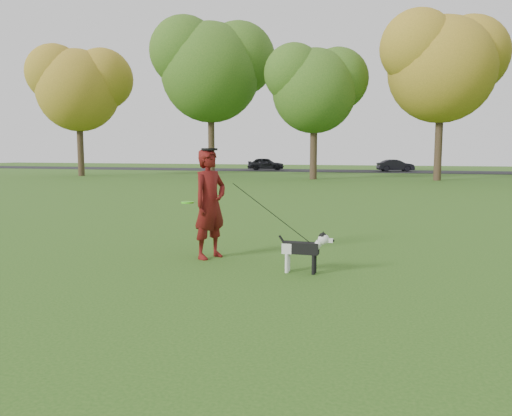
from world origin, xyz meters
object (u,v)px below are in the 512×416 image
(car_left, at_px, (266,164))
(car_mid, at_px, (395,165))
(man, at_px, (210,204))
(dog, at_px, (305,247))

(car_left, relative_size, car_mid, 1.08)
(man, xyz_separation_m, car_left, (-9.99, 39.84, -0.35))
(dog, xyz_separation_m, car_mid, (0.63, 40.47, 0.15))
(dog, bearing_deg, car_left, 106.32)
(man, height_order, dog, man)
(dog, bearing_deg, car_mid, 89.11)
(man, bearing_deg, car_mid, 20.34)
(man, height_order, car_mid, man)
(man, bearing_deg, dog, -84.85)
(man, relative_size, car_mid, 0.59)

